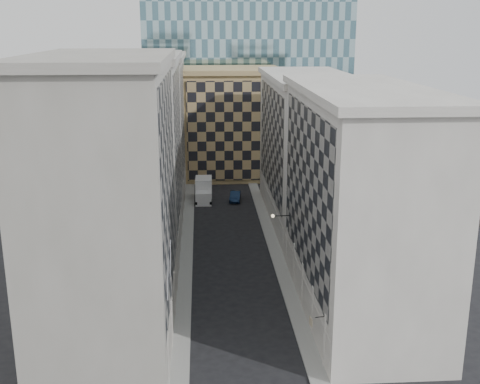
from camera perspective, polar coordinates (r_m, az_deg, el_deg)
name	(u,v)px	position (r m, az deg, el deg)	size (l,w,h in m)	color
sidewalk_west	(187,251)	(71.48, -5.09, -5.64)	(1.50, 100.00, 0.15)	gray
sidewalk_east	(275,249)	(71.96, 3.33, -5.45)	(1.50, 100.00, 0.15)	gray
bldg_left_a	(109,203)	(50.25, -12.29, -0.99)	(10.80, 22.80, 23.70)	gray
bldg_left_b	(137,153)	(71.55, -9.78, 3.62)	(10.80, 22.80, 22.70)	gray
bldg_left_c	(151,127)	(93.19, -8.42, 6.11)	(10.80, 22.80, 21.70)	gray
bldg_right_a	(358,202)	(55.76, 11.12, -0.89)	(10.80, 26.80, 20.70)	#BBB4AC
bldg_right_b	(307,148)	(81.51, 6.36, 4.14)	(10.80, 28.80, 19.70)	#BBB4AC
tan_block	(231,122)	(105.96, -0.85, 6.63)	(16.80, 14.80, 18.80)	tan
church_tower	(216,19)	(118.71, -2.25, 16.07)	(7.20, 7.20, 51.50)	#2D2823
flagpoles_left	(169,268)	(46.30, -6.75, -7.20)	(0.10, 6.33, 2.33)	gray
bracket_lamp	(274,216)	(64.21, 3.29, -2.28)	(1.98, 0.36, 0.36)	black
box_truck	(204,191)	(91.63, -3.47, 0.09)	(2.61, 6.15, 3.35)	silver
dark_car	(235,196)	(91.38, -0.45, -0.40)	(1.55, 4.46, 1.47)	#10203D
shop_sign	(312,321)	(47.61, 6.82, -12.06)	(1.14, 0.65, 0.72)	black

